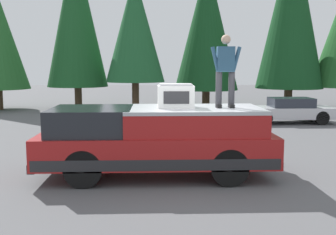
{
  "coord_description": "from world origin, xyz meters",
  "views": [
    {
      "loc": [
        -9.32,
        0.84,
        2.64
      ],
      "look_at": [
        0.63,
        0.45,
        1.35
      ],
      "focal_mm": 43.25,
      "sensor_mm": 36.0,
      "label": 1
    }
  ],
  "objects_px": {
    "pickup_truck": "(157,140)",
    "person_on_truck_bed": "(225,69)",
    "parked_car_silver": "(289,110)",
    "compressor_unit": "(176,96)"
  },
  "relations": [
    {
      "from": "pickup_truck",
      "to": "person_on_truck_bed",
      "type": "height_order",
      "value": "person_on_truck_bed"
    },
    {
      "from": "person_on_truck_bed",
      "to": "parked_car_silver",
      "type": "relative_size",
      "value": 0.41
    },
    {
      "from": "pickup_truck",
      "to": "compressor_unit",
      "type": "relative_size",
      "value": 6.6
    },
    {
      "from": "person_on_truck_bed",
      "to": "compressor_unit",
      "type": "bearing_deg",
      "value": 86.4
    },
    {
      "from": "compressor_unit",
      "to": "parked_car_silver",
      "type": "distance_m",
      "value": 10.56
    },
    {
      "from": "pickup_truck",
      "to": "parked_car_silver",
      "type": "distance_m",
      "value": 10.75
    },
    {
      "from": "pickup_truck",
      "to": "person_on_truck_bed",
      "type": "bearing_deg",
      "value": -91.48
    },
    {
      "from": "person_on_truck_bed",
      "to": "pickup_truck",
      "type": "bearing_deg",
      "value": 88.52
    },
    {
      "from": "pickup_truck",
      "to": "person_on_truck_bed",
      "type": "relative_size",
      "value": 3.28
    },
    {
      "from": "compressor_unit",
      "to": "parked_car_silver",
      "type": "height_order",
      "value": "compressor_unit"
    }
  ]
}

